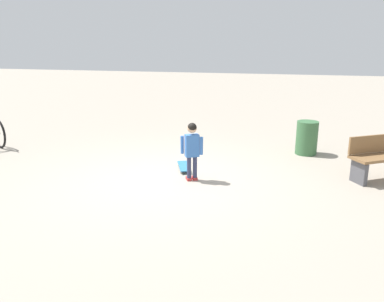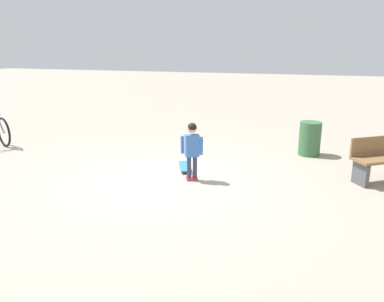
# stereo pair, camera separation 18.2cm
# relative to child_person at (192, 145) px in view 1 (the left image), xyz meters

# --- Properties ---
(ground_plane) EXTENTS (50.00, 50.00, 0.00)m
(ground_plane) POSITION_rel_child_person_xyz_m (0.55, 0.15, -0.66)
(ground_plane) COLOR #9E9384
(child_person) EXTENTS (0.41, 0.26, 1.06)m
(child_person) POSITION_rel_child_person_xyz_m (0.00, 0.00, 0.00)
(child_person) COLOR #2D3351
(child_person) RESTS_ON ground
(skateboard) EXTENTS (0.43, 0.69, 0.07)m
(skateboard) POSITION_rel_child_person_xyz_m (0.31, -0.56, -0.60)
(skateboard) COLOR teal
(skateboard) RESTS_ON ground
(trash_bin) EXTENTS (0.47, 0.47, 0.74)m
(trash_bin) POSITION_rel_child_person_xyz_m (-2.03, -2.30, -0.29)
(trash_bin) COLOR #38663D
(trash_bin) RESTS_ON ground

